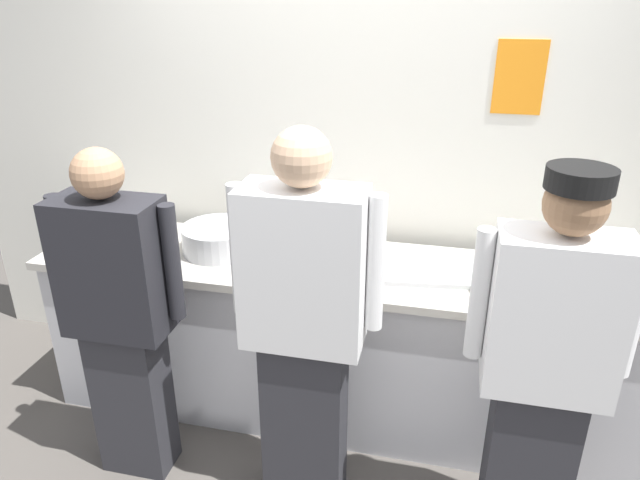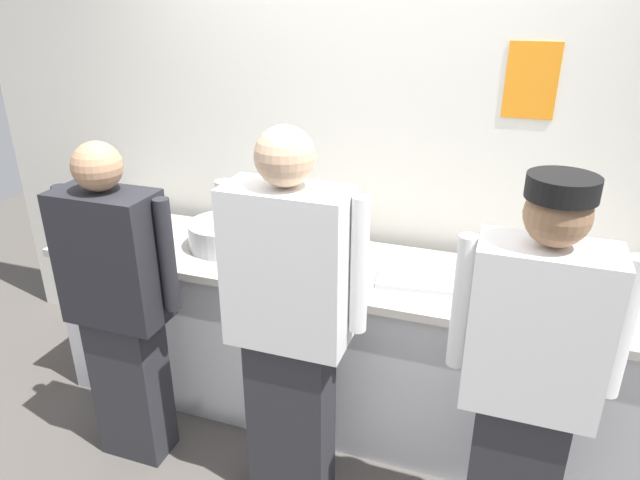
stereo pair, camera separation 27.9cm
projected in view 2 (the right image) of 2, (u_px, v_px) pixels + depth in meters
name	position (u px, v px, depth m)	size (l,w,h in m)	color
ground_plane	(314.00, 453.00, 2.92)	(9.00, 9.00, 0.00)	#514C47
wall_back	(365.00, 153.00, 3.09)	(4.77, 0.11, 2.68)	silver
prep_counter	(336.00, 341.00, 3.05)	(3.04, 0.67, 0.89)	silver
chef_near_left	(119.00, 304.00, 2.63)	(0.59, 0.24, 1.59)	#2D2D33
chef_center	(289.00, 322.00, 2.35)	(0.62, 0.24, 1.71)	#2D2D33
chef_far_right	(528.00, 380.00, 2.06)	(0.59, 0.24, 1.63)	#2D2D33
plate_stack_front	(347.00, 248.00, 2.96)	(0.24, 0.24, 0.08)	white
plate_stack_rear	(583.00, 294.00, 2.51)	(0.22, 0.22, 0.08)	white
mixing_bowl_steel	(225.00, 234.00, 3.05)	(0.38, 0.38, 0.14)	#B7BABF
sheet_tray	(428.00, 276.00, 2.74)	(0.47, 0.32, 0.02)	#B7BABF
squeeze_bottle_primary	(490.00, 285.00, 2.47)	(0.06, 0.06, 0.20)	#56A333
squeeze_bottle_secondary	(351.00, 269.00, 2.63)	(0.05, 0.05, 0.18)	red
ramekin_green_sauce	(285.00, 256.00, 2.91)	(0.11, 0.11, 0.05)	white
ramekin_yellow_sauce	(326.00, 269.00, 2.79)	(0.09, 0.09, 0.04)	white
ramekin_orange_sauce	(311.00, 241.00, 3.09)	(0.11, 0.11, 0.04)	white
ramekin_red_sauce	(509.00, 277.00, 2.69)	(0.08, 0.08, 0.05)	white
deli_cup	(530.00, 289.00, 2.55)	(0.09, 0.09, 0.09)	white
chefs_knife	(134.00, 227.00, 3.31)	(0.27, 0.03, 0.02)	#B7BABF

